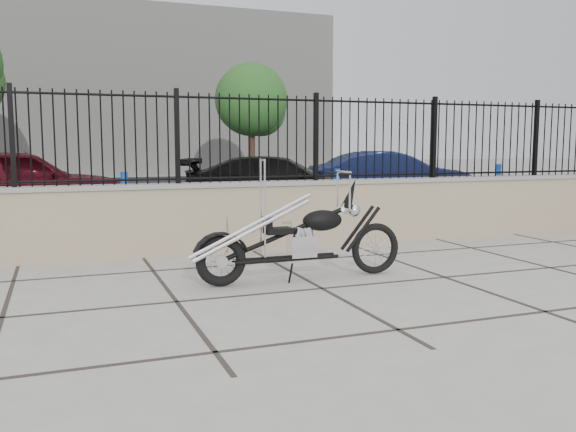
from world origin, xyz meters
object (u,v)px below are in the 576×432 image
(chopper_motorcycle, at_px, (298,219))
(car_black, at_px, (279,184))
(car_red, at_px, (16,183))
(car_blue, at_px, (390,177))

(chopper_motorcycle, xyz_separation_m, car_black, (2.14, 6.52, -0.07))
(chopper_motorcycle, bearing_deg, car_red, 115.27)
(chopper_motorcycle, bearing_deg, car_black, 72.74)
(chopper_motorcycle, height_order, car_red, car_red)
(car_red, relative_size, car_black, 1.01)
(car_red, height_order, car_black, car_red)
(car_red, bearing_deg, car_black, -109.24)
(car_black, relative_size, car_blue, 1.05)
(chopper_motorcycle, distance_m, car_blue, 9.00)
(car_black, bearing_deg, car_red, 106.20)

